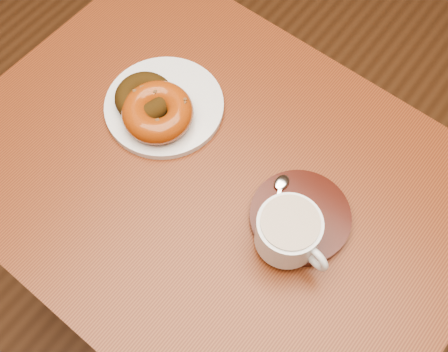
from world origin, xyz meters
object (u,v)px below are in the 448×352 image
Objects in this scene: donut_plate at (164,106)px; cafe_table at (215,207)px; coffee_cup at (289,232)px; saucer at (300,217)px.

cafe_table is at bearing -18.92° from donut_plate.
coffee_cup is at bearing -14.33° from donut_plate.
donut_plate reaches higher than cafe_table.
donut_plate is 1.63× the size of coffee_cup.
saucer is 1.25× the size of coffee_cup.
coffee_cup is at bearing -8.39° from cafe_table.
cafe_table is 0.21m from donut_plate.
saucer reaches higher than donut_plate.
donut_plate is 0.31m from saucer.
coffee_cup is (0.01, -0.05, 0.04)m from saucer.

